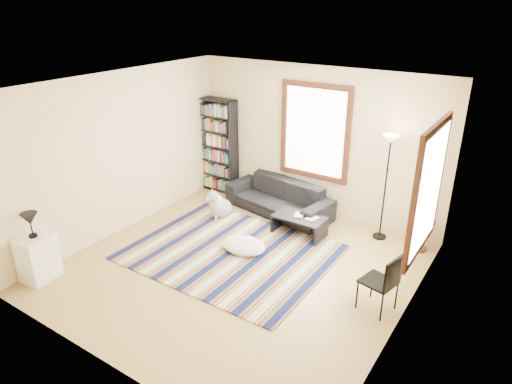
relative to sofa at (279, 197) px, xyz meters
The scene contains 21 objects.
floor 2.14m from the sofa, 76.39° to the right, with size 5.00×5.00×0.10m, color tan.
ceiling 3.30m from the sofa, 76.39° to the right, with size 5.00×5.00×0.10m, color white.
wall_back 1.30m from the sofa, 45.21° to the left, with size 5.00×0.10×2.80m, color beige.
wall_front 4.75m from the sofa, 83.84° to the right, with size 5.00×0.10×2.80m, color beige.
wall_left 3.10m from the sofa, 135.05° to the right, with size 0.10×5.00×2.80m, color beige.
wall_right 3.83m from the sofa, 33.94° to the right, with size 0.10×5.00×2.80m, color beige.
window_back 1.44m from the sofa, 40.23° to the left, with size 1.20×0.06×1.60m, color white.
window_right 3.47m from the sofa, 22.85° to the right, with size 0.06×1.20×1.60m, color white.
rug 1.80m from the sofa, 85.47° to the right, with size 3.18×2.55×0.02m, color #0D1742.
sofa is the anchor object (origin of this frame).
bookshelf 1.85m from the sofa, behind, with size 0.90×0.30×2.00m, color black.
coffee_table 0.99m from the sofa, 37.35° to the right, with size 0.90×0.50×0.36m, color black.
book_a 0.91m from the sofa, 41.19° to the right, with size 0.21×0.16×0.02m, color beige.
book_b 1.08m from the sofa, 30.40° to the right, with size 0.17×0.23×0.02m, color beige.
floor_cushion 1.63m from the sofa, 80.11° to the right, with size 0.78×0.58×0.19m, color silver.
floor_lamp 2.11m from the sofa, ahead, with size 0.30×0.30×1.86m, color black, non-canonical shape.
side_table 2.70m from the sofa, ahead, with size 0.40×0.40×0.54m, color #4C1F13.
folding_chair 3.24m from the sofa, 35.13° to the right, with size 0.42×0.40×0.86m, color black.
white_cabinet 4.32m from the sofa, 114.68° to the right, with size 0.38×0.50×0.70m, color white.
table_lamp 4.36m from the sofa, 114.68° to the right, with size 0.24×0.24×0.38m, color black, non-canonical shape.
dog 1.12m from the sofa, 136.36° to the right, with size 0.41×0.57×0.57m, color #ABABAB, non-canonical shape.
Camera 1 is at (3.59, -4.94, 3.91)m, focal length 32.00 mm.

